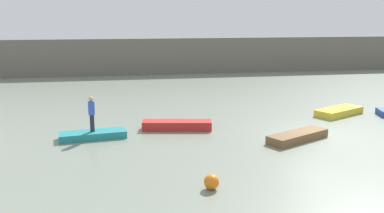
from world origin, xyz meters
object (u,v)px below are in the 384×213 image
at_px(person_blue_shirt, 92,112).
at_px(mooring_buoy, 211,182).
at_px(rowboat_red, 177,125).
at_px(rowboat_brown, 298,136).
at_px(rowboat_yellow, 339,111).
at_px(rowboat_teal, 93,135).

relative_size(person_blue_shirt, mooring_buoy, 3.23).
height_order(rowboat_red, person_blue_shirt, person_blue_shirt).
height_order(rowboat_brown, rowboat_yellow, rowboat_yellow).
bearing_deg(rowboat_yellow, person_blue_shirt, 163.35).
bearing_deg(rowboat_red, rowboat_teal, -158.04).
distance_m(rowboat_red, rowboat_brown, 6.32).
distance_m(rowboat_brown, mooring_buoy, 7.51).
height_order(rowboat_teal, rowboat_red, rowboat_red).
relative_size(rowboat_brown, person_blue_shirt, 1.96).
relative_size(rowboat_red, rowboat_yellow, 1.13).
height_order(rowboat_yellow, person_blue_shirt, person_blue_shirt).
relative_size(rowboat_red, person_blue_shirt, 2.09).
xyz_separation_m(rowboat_red, person_blue_shirt, (-4.37, -0.94, 1.10)).
relative_size(rowboat_yellow, mooring_buoy, 5.97).
distance_m(rowboat_teal, mooring_buoy, 8.49).
xyz_separation_m(rowboat_yellow, person_blue_shirt, (-14.66, -2.67, 1.14)).
distance_m(rowboat_teal, person_blue_shirt, 1.16).
xyz_separation_m(rowboat_teal, rowboat_red, (4.37, 0.94, 0.06)).
relative_size(rowboat_teal, person_blue_shirt, 1.85).
xyz_separation_m(rowboat_yellow, mooring_buoy, (-10.19, -9.88, 0.07)).
xyz_separation_m(rowboat_teal, rowboat_yellow, (14.66, 2.67, 0.03)).
height_order(rowboat_brown, person_blue_shirt, person_blue_shirt).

